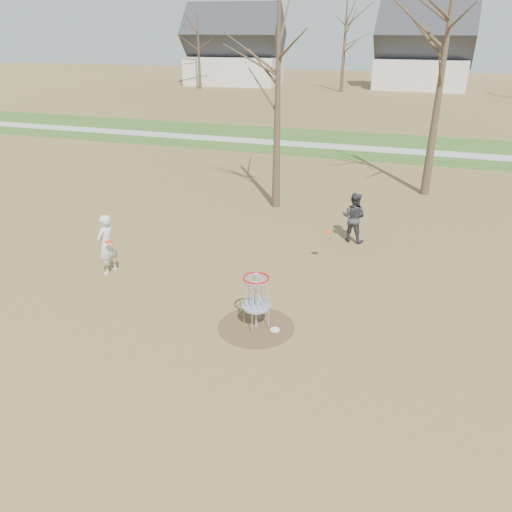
% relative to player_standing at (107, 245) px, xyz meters
% --- Properties ---
extents(ground, '(160.00, 160.00, 0.00)m').
position_rel_player_standing_xyz_m(ground, '(4.85, -1.40, -0.87)').
color(ground, brown).
rests_on(ground, ground).
extents(green_band, '(160.00, 8.00, 0.01)m').
position_rel_player_standing_xyz_m(green_band, '(4.85, 19.60, -0.87)').
color(green_band, '#2D5119').
rests_on(green_band, ground).
extents(footpath, '(160.00, 1.50, 0.01)m').
position_rel_player_standing_xyz_m(footpath, '(4.85, 18.60, -0.86)').
color(footpath, '#9E9E99').
rests_on(footpath, green_band).
extents(dirt_circle, '(1.80, 1.80, 0.01)m').
position_rel_player_standing_xyz_m(dirt_circle, '(4.85, -1.40, -0.87)').
color(dirt_circle, '#47331E').
rests_on(dirt_circle, ground).
extents(player_standing, '(0.50, 0.69, 1.74)m').
position_rel_player_standing_xyz_m(player_standing, '(0.00, 0.00, 0.00)').
color(player_standing, silver).
rests_on(player_standing, ground).
extents(player_throwing, '(0.90, 0.77, 1.63)m').
position_rel_player_standing_xyz_m(player_throwing, '(6.19, 4.53, -0.05)').
color(player_throwing, '#303135').
rests_on(player_throwing, ground).
extents(disc_grounded, '(0.22, 0.22, 0.02)m').
position_rel_player_standing_xyz_m(disc_grounded, '(5.31, -1.41, -0.85)').
color(disc_grounded, white).
rests_on(disc_grounded, dirt_circle).
extents(discs_in_play, '(5.68, 2.88, 0.07)m').
position_rel_player_standing_xyz_m(discs_in_play, '(3.14, 1.12, 0.21)').
color(discs_in_play, '#E64C0C').
rests_on(discs_in_play, ground).
extents(disc_golf_basket, '(0.64, 0.64, 1.35)m').
position_rel_player_standing_xyz_m(disc_golf_basket, '(4.85, -1.40, 0.04)').
color(disc_golf_basket, '#9EA3AD').
rests_on(disc_golf_basket, ground).
extents(bare_trees, '(52.62, 44.98, 9.00)m').
position_rel_player_standing_xyz_m(bare_trees, '(6.63, 34.39, 4.48)').
color(bare_trees, '#382B1E').
rests_on(bare_trees, ground).
extents(houses_row, '(56.51, 10.01, 7.26)m').
position_rel_player_standing_xyz_m(houses_row, '(9.16, 51.16, 2.65)').
color(houses_row, silver).
rests_on(houses_row, ground).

